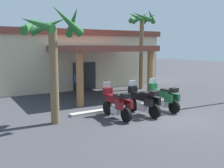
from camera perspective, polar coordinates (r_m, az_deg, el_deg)
ground_plane at (r=12.78m, az=11.38°, el=-6.92°), size 80.00×80.00×0.00m
motel_building at (r=22.12m, az=-8.97°, el=5.63°), size 14.49×11.43×4.54m
motorcycle_maroon at (r=12.01m, az=1.02°, el=-4.31°), size 0.71×2.21×1.61m
motorcycle_black at (r=12.70m, az=6.88°, el=-3.67°), size 0.74×2.21×1.61m
motorcycle_green at (r=13.74m, az=11.15°, el=-2.85°), size 0.72×2.21×1.61m
pedestrian at (r=17.90m, az=-7.49°, el=0.61°), size 0.51×0.32×1.63m
palm_tree_roadside at (r=11.23m, az=-12.90°, el=9.22°), size 2.53×2.63×4.98m
palm_tree_near_portico at (r=20.25m, az=6.51°, el=11.72°), size 2.19×2.29×6.03m
curb_strip at (r=14.05m, az=2.89°, el=-5.11°), size 6.30×0.36×0.12m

